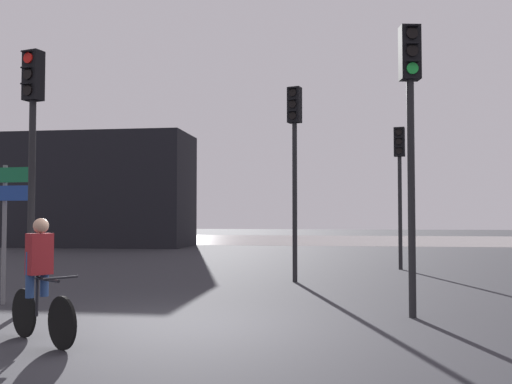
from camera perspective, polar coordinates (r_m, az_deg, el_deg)
name	(u,v)px	position (r m, az deg, el deg)	size (l,w,h in m)	color
ground_plane	(174,329)	(8.62, -8.18, -13.40)	(120.00, 120.00, 0.00)	#28282D
water_strip	(302,240)	(39.14, 4.59, -4.76)	(80.00, 16.00, 0.01)	gray
distant_building	(101,190)	(31.63, -15.23, 0.15)	(9.51, 4.00, 5.98)	black
traffic_light_near_right	(411,115)	(9.77, 15.20, 7.46)	(0.36, 0.37, 4.79)	black
traffic_light_near_left	(32,129)	(11.00, -21.47, 5.87)	(0.37, 0.39, 4.61)	black
traffic_light_center	(295,147)	(14.36, 3.88, 4.50)	(0.38, 0.40, 4.88)	black
traffic_light_far_right	(400,170)	(18.10, 14.17, 2.12)	(0.36, 0.38, 4.37)	black
direction_sign_post	(4,208)	(11.66, -23.92, -1.47)	(1.10, 0.17, 2.60)	slate
cyclist	(40,279)	(8.04, -20.76, -8.17)	(1.42, 1.02, 1.62)	black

